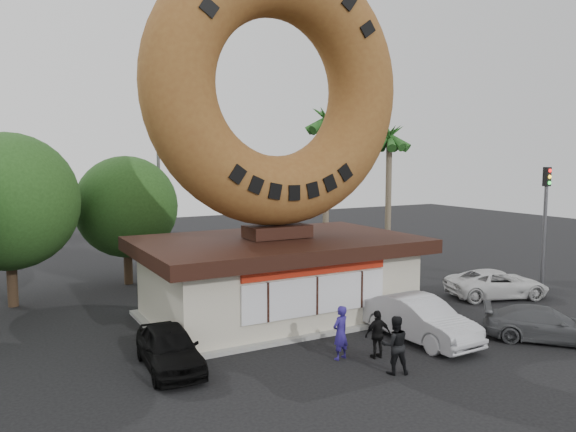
% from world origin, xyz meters
% --- Properties ---
extents(ground, '(90.00, 90.00, 0.00)m').
position_xyz_m(ground, '(0.00, 0.00, 0.00)').
color(ground, black).
rests_on(ground, ground).
extents(donut_shop, '(11.20, 7.20, 3.80)m').
position_xyz_m(donut_shop, '(0.00, 5.98, 1.77)').
color(donut_shop, '#BAB19E').
rests_on(donut_shop, ground).
extents(giant_donut, '(11.02, 2.81, 11.02)m').
position_xyz_m(giant_donut, '(0.00, 6.00, 9.31)').
color(giant_donut, brown).
rests_on(giant_donut, donut_shop).
extents(tree_west, '(6.00, 6.00, 7.65)m').
position_xyz_m(tree_west, '(-9.50, 13.00, 4.64)').
color(tree_west, '#473321').
rests_on(tree_west, ground).
extents(tree_mid, '(5.20, 5.20, 6.63)m').
position_xyz_m(tree_mid, '(-4.00, 15.00, 4.02)').
color(tree_mid, '#473321').
rests_on(tree_mid, ground).
extents(palm_near, '(2.60, 2.60, 9.75)m').
position_xyz_m(palm_near, '(7.50, 14.00, 8.41)').
color(palm_near, '#726651').
rests_on(palm_near, ground).
extents(palm_far, '(2.60, 2.60, 8.75)m').
position_xyz_m(palm_far, '(11.00, 12.50, 7.48)').
color(palm_far, '#726651').
rests_on(palm_far, ground).
extents(street_lamp, '(2.11, 0.20, 8.00)m').
position_xyz_m(street_lamp, '(-1.86, 16.00, 4.48)').
color(street_lamp, '#59595E').
rests_on(street_lamp, ground).
extents(traffic_signal, '(0.30, 0.38, 6.07)m').
position_xyz_m(traffic_signal, '(14.00, 3.99, 3.87)').
color(traffic_signal, '#59595E').
rests_on(traffic_signal, ground).
extents(person_left, '(0.74, 0.58, 1.78)m').
position_xyz_m(person_left, '(-0.51, 0.62, 0.89)').
color(person_left, navy).
rests_on(person_left, ground).
extents(person_center, '(1.06, 0.96, 1.79)m').
position_xyz_m(person_center, '(0.25, -1.18, 0.90)').
color(person_center, black).
rests_on(person_center, ground).
extents(person_right, '(0.97, 0.48, 1.59)m').
position_xyz_m(person_right, '(0.61, 0.12, 0.80)').
color(person_right, black).
rests_on(person_right, ground).
extents(car_black, '(1.87, 4.07, 1.35)m').
position_xyz_m(car_black, '(-5.65, 2.48, 0.68)').
color(car_black, black).
rests_on(car_black, ground).
extents(car_silver, '(1.86, 4.81, 1.56)m').
position_xyz_m(car_silver, '(3.05, 0.82, 0.78)').
color(car_silver, '#B0B1B6').
rests_on(car_silver, ground).
extents(car_grey, '(4.14, 4.21, 1.22)m').
position_xyz_m(car_grey, '(6.94, -1.40, 0.61)').
color(car_grey, '#525457').
rests_on(car_grey, ground).
extents(car_white, '(5.15, 3.55, 1.31)m').
position_xyz_m(car_white, '(10.46, 3.77, 0.65)').
color(car_white, silver).
rests_on(car_white, ground).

